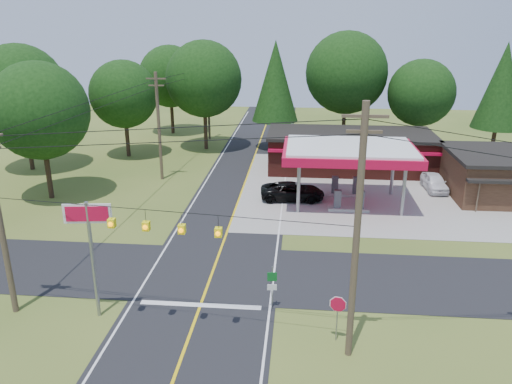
# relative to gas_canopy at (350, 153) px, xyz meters

# --- Properties ---
(ground) EXTENTS (120.00, 120.00, 0.00)m
(ground) POSITION_rel_gas_canopy_xyz_m (-9.00, -13.00, -4.27)
(ground) COLOR #42591F
(ground) RESTS_ON ground
(main_highway) EXTENTS (8.00, 120.00, 0.02)m
(main_highway) POSITION_rel_gas_canopy_xyz_m (-9.00, -13.00, -4.26)
(main_highway) COLOR black
(main_highway) RESTS_ON ground
(cross_road) EXTENTS (70.00, 7.00, 0.02)m
(cross_road) POSITION_rel_gas_canopy_xyz_m (-9.00, -13.00, -4.25)
(cross_road) COLOR black
(cross_road) RESTS_ON ground
(lane_center_yellow) EXTENTS (0.15, 110.00, 0.00)m
(lane_center_yellow) POSITION_rel_gas_canopy_xyz_m (-9.00, -13.00, -4.24)
(lane_center_yellow) COLOR yellow
(lane_center_yellow) RESTS_ON main_highway
(gas_canopy) EXTENTS (10.60, 7.40, 4.88)m
(gas_canopy) POSITION_rel_gas_canopy_xyz_m (0.00, 0.00, 0.00)
(gas_canopy) COLOR gray
(gas_canopy) RESTS_ON ground
(convenience_store) EXTENTS (16.40, 7.55, 3.80)m
(convenience_store) POSITION_rel_gas_canopy_xyz_m (1.00, 9.98, -2.35)
(convenience_store) COLOR #551E18
(convenience_store) RESTS_ON ground
(utility_pole_near_right) EXTENTS (1.80, 0.30, 11.50)m
(utility_pole_near_right) POSITION_rel_gas_canopy_xyz_m (-1.50, -20.00, 1.69)
(utility_pole_near_right) COLOR #473828
(utility_pole_near_right) RESTS_ON ground
(utility_pole_far_left) EXTENTS (1.80, 0.30, 10.00)m
(utility_pole_far_left) POSITION_rel_gas_canopy_xyz_m (-17.00, 5.00, 0.93)
(utility_pole_far_left) COLOR #473828
(utility_pole_far_left) RESTS_ON ground
(utility_pole_north) EXTENTS (0.30, 0.30, 9.50)m
(utility_pole_north) POSITION_rel_gas_canopy_xyz_m (-15.50, 22.00, 0.48)
(utility_pole_north) COLOR #473828
(utility_pole_north) RESTS_ON ground
(overhead_beacons) EXTENTS (17.04, 2.04, 1.03)m
(overhead_beacons) POSITION_rel_gas_canopy_xyz_m (-10.00, -19.00, 1.95)
(overhead_beacons) COLOR black
(overhead_beacons) RESTS_ON ground
(treeline_backdrop) EXTENTS (70.27, 51.59, 13.30)m
(treeline_backdrop) POSITION_rel_gas_canopy_xyz_m (-8.18, 11.01, 3.22)
(treeline_backdrop) COLOR #332316
(treeline_backdrop) RESTS_ON ground
(suv_car) EXTENTS (5.58, 5.58, 1.48)m
(suv_car) POSITION_rel_gas_canopy_xyz_m (-4.50, 0.31, -3.53)
(suv_car) COLOR black
(suv_car) RESTS_ON ground
(sedan_car) EXTENTS (4.42, 4.42, 1.46)m
(sedan_car) POSITION_rel_gas_canopy_xyz_m (8.00, 4.00, -3.54)
(sedan_car) COLOR white
(sedan_car) RESTS_ON ground
(big_stop_sign) EXTENTS (2.31, 0.39, 6.23)m
(big_stop_sign) POSITION_rel_gas_canopy_xyz_m (-14.00, -18.01, 0.30)
(big_stop_sign) COLOR gray
(big_stop_sign) RESTS_ON ground
(octagonal_stop_sign) EXTENTS (0.81, 0.23, 2.38)m
(octagonal_stop_sign) POSITION_rel_gas_canopy_xyz_m (-2.00, -19.01, -2.50)
(octagonal_stop_sign) COLOR gray
(octagonal_stop_sign) RESTS_ON ground
(route_sign_post) EXTENTS (0.50, 0.11, 2.44)m
(route_sign_post) POSITION_rel_gas_canopy_xyz_m (-5.20, -16.52, -2.81)
(route_sign_post) COLOR gray
(route_sign_post) RESTS_ON ground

